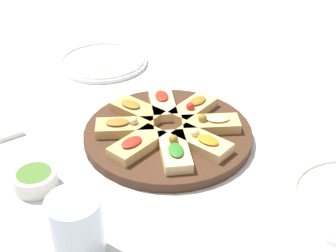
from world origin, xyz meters
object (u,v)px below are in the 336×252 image
object	(u,v)px
plate_left	(103,61)
dipping_bowl	(35,179)
water_glass	(76,229)
serving_board	(168,134)

from	to	relation	value
plate_left	dipping_bowl	world-z (taller)	dipping_bowl
dipping_bowl	water_glass	bearing A→B (deg)	-14.30
plate_left	serving_board	bearing A→B (deg)	-21.37
serving_board	water_glass	bearing A→B (deg)	-71.24
plate_left	water_glass	world-z (taller)	water_glass
dipping_bowl	plate_left	bearing A→B (deg)	125.33
water_glass	dipping_bowl	distance (m)	0.18
serving_board	dipping_bowl	bearing A→B (deg)	-104.96
serving_board	plate_left	size ratio (longest dim) A/B	1.44
plate_left	dipping_bowl	size ratio (longest dim) A/B	3.01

